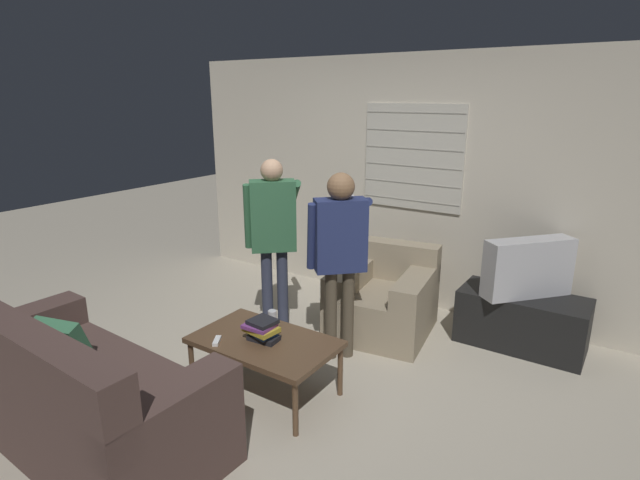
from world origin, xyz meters
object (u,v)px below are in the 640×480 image
Objects in this scene: coffee_table at (265,344)px; tv at (528,268)px; spare_remote at (217,341)px; person_right_standing at (340,244)px; armchair_beige at (384,298)px; person_left_standing at (273,228)px; book_stack at (262,330)px; couch_blue at (79,395)px; soda_can at (272,318)px.

coffee_table is 2.33m from tv.
spare_remote is (-0.26, -0.22, 0.05)m from coffee_table.
tv is at bearing -4.34° from person_right_standing.
person_left_standing reaches higher than armchair_beige.
armchair_beige is 1.73m from spare_remote.
book_stack is (-0.17, -0.79, -0.48)m from person_right_standing.
soda_can is at bearing 70.85° from couch_blue.
coffee_table is 0.66× the size of person_right_standing.
armchair_beige is at bearing 79.55° from book_stack.
armchair_beige reaches higher than coffee_table.
person_right_standing reaches higher than book_stack.
couch_blue reaches higher than coffee_table.
book_stack is at bearing 3.27° from tv.
couch_blue is 2.00m from person_left_standing.
tv reaches higher than soda_can.
tv is 5.72× the size of soda_can.
soda_can reaches higher than spare_remote.
person_left_standing is at bearing 124.10° from coffee_table.
person_left_standing reaches higher than coffee_table.
person_right_standing is 6.31× the size of book_stack.
person_right_standing reaches higher than tv.
book_stack is (-0.27, -1.44, 0.20)m from armchair_beige.
person_right_standing is at bearing 77.72° from book_stack.
couch_blue reaches higher than soda_can.
person_left_standing is 1.10m from book_stack.
armchair_beige is at bearing 37.51° from person_right_standing.
book_stack is (0.53, -0.81, -0.51)m from person_left_standing.
couch_blue is 1.24m from coffee_table.
book_stack is at bearing -68.62° from soda_can.
person_right_standing is at bearing 64.77° from soda_can.
coffee_table is 8.29× the size of soda_can.
coffee_table is 7.96× the size of spare_remote.
tv is 2.21m from soda_can.
person_left_standing is (-0.54, 0.80, 0.63)m from coffee_table.
person_right_standing is at bearing -9.06° from tv.
tv is (1.15, 0.39, 0.42)m from armchair_beige.
tv is at bearing 18.26° from spare_remote.
spare_remote is at bearing -110.06° from soda_can.
soda_can is at bearing 114.19° from coffee_table.
armchair_beige is at bearing -30.19° from tv.
coffee_table is at bearing 8.62° from spare_remote.
person_right_standing reaches higher than spare_remote.
spare_remote is (-0.25, -0.21, -0.07)m from book_stack.
armchair_beige reaches higher than book_stack.
person_left_standing reaches higher than person_right_standing.
couch_blue is 3.55m from tv.
tv is at bearing -169.65° from armchair_beige.
person_right_standing is 0.80m from soda_can.
soda_can is 0.96× the size of spare_remote.
armchair_beige is 7.74× the size of spare_remote.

